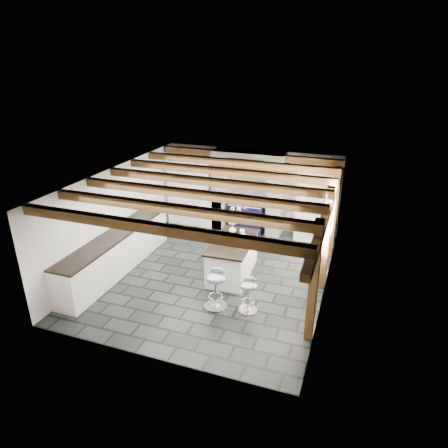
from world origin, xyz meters
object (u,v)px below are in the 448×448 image
(bar_stool_near, at_px, (248,291))
(bar_stool_far, at_px, (216,284))
(kitchen_island, at_px, (233,257))
(range_cooker, at_px, (247,215))

(bar_stool_near, distance_m, bar_stool_far, 0.65)
(kitchen_island, relative_size, bar_stool_near, 2.38)
(bar_stool_far, bearing_deg, kitchen_island, 91.68)
(bar_stool_near, height_order, bar_stool_far, bar_stool_far)
(kitchen_island, xyz_separation_m, bar_stool_far, (0.11, -1.37, 0.10))
(range_cooker, distance_m, bar_stool_far, 3.95)
(kitchen_island, bearing_deg, bar_stool_near, -62.46)
(kitchen_island, xyz_separation_m, bar_stool_near, (0.75, -1.28, 0.02))
(bar_stool_far, bearing_deg, range_cooker, 94.60)
(kitchen_island, height_order, bar_stool_near, kitchen_island)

